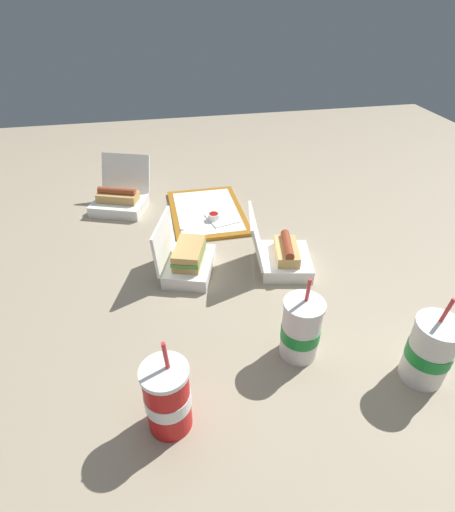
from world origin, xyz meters
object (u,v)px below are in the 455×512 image
object	(u,v)px
soda_cup_front	(301,329)
soda_cup_center	(430,351)
plastic_fork	(187,222)
clamshell_hotdog_center	(282,255)
food_tray	(207,212)
clamshell_hotdog_corner	(120,199)
clamshell_sandwich_front	(187,259)
soda_cup_corner	(168,398)
ketchup_cup	(212,216)

from	to	relation	value
soda_cup_front	soda_cup_center	bearing A→B (deg)	-115.49
soda_cup_center	plastic_fork	bearing A→B (deg)	30.35
soda_cup_center	soda_cup_front	size ratio (longest dim) A/B	1.02
clamshell_hotdog_center	plastic_fork	bearing A→B (deg)	40.86
food_tray	clamshell_hotdog_corner	bearing A→B (deg)	72.09
clamshell_sandwich_front	soda_cup_corner	distance (m)	0.49
clamshell_sandwich_front	soda_cup_front	size ratio (longest dim) A/B	1.03
clamshell_hotdog_center	clamshell_hotdog_corner	world-z (taller)	clamshell_hotdog_center
clamshell_hotdog_corner	soda_cup_corner	world-z (taller)	soda_cup_corner
clamshell_hotdog_corner	soda_cup_corner	xyz separation A→B (m)	(-0.92, -0.11, 0.04)
soda_cup_corner	soda_cup_front	world-z (taller)	soda_cup_corner
soda_cup_front	clamshell_hotdog_center	bearing A→B (deg)	-11.07
food_tray	plastic_fork	world-z (taller)	plastic_fork
clamshell_hotdog_corner	soda_cup_front	bearing A→B (deg)	-152.29
clamshell_hotdog_center	food_tray	bearing A→B (deg)	25.10
ketchup_cup	plastic_fork	xyz separation A→B (m)	(-0.00, 0.09, -0.01)
ketchup_cup	clamshell_hotdog_center	xyz separation A→B (m)	(-0.29, -0.16, 0.01)
plastic_fork	soda_cup_center	size ratio (longest dim) A/B	0.50
soda_cup_center	soda_cup_corner	world-z (taller)	same
ketchup_cup	clamshell_sandwich_front	xyz separation A→B (m)	(-0.26, 0.12, 0.02)
plastic_fork	clamshell_hotdog_corner	xyz separation A→B (m)	(0.17, 0.23, 0.03)
ketchup_cup	clamshell_hotdog_corner	xyz separation A→B (m)	(0.17, 0.32, 0.01)
ketchup_cup	soda_cup_front	bearing A→B (deg)	-171.14
clamshell_hotdog_center	soda_cup_corner	bearing A→B (deg)	140.58
ketchup_cup	soda_cup_corner	size ratio (longest dim) A/B	0.18
food_tray	ketchup_cup	xyz separation A→B (m)	(-0.07, -0.01, 0.02)
plastic_fork	soda_cup_front	world-z (taller)	soda_cup_front
plastic_fork	clamshell_hotdog_center	distance (m)	0.39
clamshell_sandwich_front	soda_cup_center	world-z (taller)	soda_cup_center
ketchup_cup	soda_cup_center	distance (m)	0.82
clamshell_hotdog_corner	soda_cup_front	size ratio (longest dim) A/B	1.17
clamshell_hotdog_center	clamshell_hotdog_corner	bearing A→B (deg)	46.00
ketchup_cup	soda_cup_center	world-z (taller)	soda_cup_center
clamshell_hotdog_center	clamshell_sandwich_front	distance (m)	0.28
soda_cup_center	soda_cup_corner	xyz separation A→B (m)	(-0.01, 0.55, 0.00)
plastic_fork	clamshell_sandwich_front	world-z (taller)	clamshell_sandwich_front
ketchup_cup	clamshell_hotdog_corner	size ratio (longest dim) A/B	0.16
clamshell_sandwich_front	soda_cup_front	xyz separation A→B (m)	(-0.36, -0.22, 0.03)
food_tray	clamshell_hotdog_center	xyz separation A→B (m)	(-0.37, -0.17, 0.03)
ketchup_cup	food_tray	bearing A→B (deg)	7.43
food_tray	clamshell_sandwich_front	world-z (taller)	clamshell_sandwich_front
plastic_fork	soda_cup_center	xyz separation A→B (m)	(-0.74, -0.43, 0.06)
soda_cup_center	soda_cup_front	distance (m)	0.27
clamshell_hotdog_center	soda_cup_center	world-z (taller)	soda_cup_center
clamshell_sandwich_front	clamshell_hotdog_corner	bearing A→B (deg)	24.75
ketchup_cup	soda_cup_center	xyz separation A→B (m)	(-0.74, -0.34, 0.05)
ketchup_cup	clamshell_hotdog_corner	bearing A→B (deg)	61.91
clamshell_sandwich_front	soda_cup_corner	bearing A→B (deg)	169.55
plastic_fork	clamshell_hotdog_corner	bearing A→B (deg)	75.52
ketchup_cup	clamshell_hotdog_corner	world-z (taller)	clamshell_hotdog_corner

